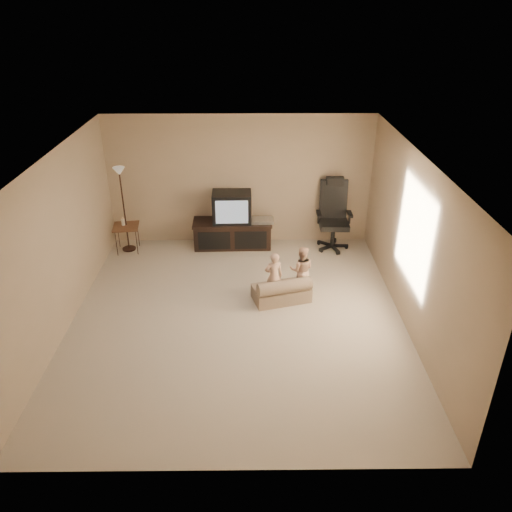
{
  "coord_description": "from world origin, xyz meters",
  "views": [
    {
      "loc": [
        0.22,
        -6.3,
        4.37
      ],
      "look_at": [
        0.29,
        0.6,
        0.75
      ],
      "focal_mm": 35.0,
      "sensor_mm": 36.0,
      "label": 1
    }
  ],
  "objects_px": {
    "toddler_right": "(301,270)",
    "tv_stand": "(233,224)",
    "floor_lamp": "(122,191)",
    "toddler_left": "(274,276)",
    "side_table": "(126,227)",
    "child_sofa": "(282,291)",
    "office_chair": "(333,223)"
  },
  "relations": [
    {
      "from": "office_chair",
      "to": "toddler_left",
      "type": "relative_size",
      "value": 1.64
    },
    {
      "from": "office_chair",
      "to": "floor_lamp",
      "type": "distance_m",
      "value": 4.0
    },
    {
      "from": "office_chair",
      "to": "tv_stand",
      "type": "bearing_deg",
      "value": 179.75
    },
    {
      "from": "side_table",
      "to": "floor_lamp",
      "type": "distance_m",
      "value": 0.7
    },
    {
      "from": "tv_stand",
      "to": "floor_lamp",
      "type": "height_order",
      "value": "floor_lamp"
    },
    {
      "from": "toddler_right",
      "to": "tv_stand",
      "type": "bearing_deg",
      "value": -49.87
    },
    {
      "from": "tv_stand",
      "to": "toddler_left",
      "type": "distance_m",
      "value": 2.07
    },
    {
      "from": "tv_stand",
      "to": "toddler_right",
      "type": "height_order",
      "value": "tv_stand"
    },
    {
      "from": "floor_lamp",
      "to": "toddler_left",
      "type": "xyz_separation_m",
      "value": [
        2.72,
        -1.8,
        -0.78
      ]
    },
    {
      "from": "child_sofa",
      "to": "toddler_right",
      "type": "xyz_separation_m",
      "value": [
        0.32,
        0.27,
        0.24
      ]
    },
    {
      "from": "floor_lamp",
      "to": "toddler_right",
      "type": "distance_m",
      "value": 3.64
    },
    {
      "from": "tv_stand",
      "to": "toddler_left",
      "type": "height_order",
      "value": "tv_stand"
    },
    {
      "from": "floor_lamp",
      "to": "toddler_left",
      "type": "height_order",
      "value": "floor_lamp"
    },
    {
      "from": "office_chair",
      "to": "child_sofa",
      "type": "distance_m",
      "value": 2.25
    },
    {
      "from": "side_table",
      "to": "child_sofa",
      "type": "distance_m",
      "value": 3.4
    },
    {
      "from": "tv_stand",
      "to": "toddler_right",
      "type": "distance_m",
      "value": 2.09
    },
    {
      "from": "floor_lamp",
      "to": "toddler_left",
      "type": "bearing_deg",
      "value": -33.47
    },
    {
      "from": "office_chair",
      "to": "toddler_right",
      "type": "distance_m",
      "value": 1.84
    },
    {
      "from": "tv_stand",
      "to": "toddler_left",
      "type": "relative_size",
      "value": 1.86
    },
    {
      "from": "floor_lamp",
      "to": "child_sofa",
      "type": "bearing_deg",
      "value": -33.09
    },
    {
      "from": "floor_lamp",
      "to": "toddler_left",
      "type": "relative_size",
      "value": 1.98
    },
    {
      "from": "toddler_left",
      "to": "side_table",
      "type": "bearing_deg",
      "value": -45.18
    },
    {
      "from": "side_table",
      "to": "floor_lamp",
      "type": "relative_size",
      "value": 0.43
    },
    {
      "from": "office_chair",
      "to": "toddler_right",
      "type": "xyz_separation_m",
      "value": [
        -0.75,
        -1.68,
        -0.08
      ]
    },
    {
      "from": "tv_stand",
      "to": "side_table",
      "type": "height_order",
      "value": "tv_stand"
    },
    {
      "from": "side_table",
      "to": "toddler_right",
      "type": "relative_size",
      "value": 0.85
    },
    {
      "from": "side_table",
      "to": "floor_lamp",
      "type": "height_order",
      "value": "floor_lamp"
    },
    {
      "from": "child_sofa",
      "to": "toddler_right",
      "type": "bearing_deg",
      "value": 24.28
    },
    {
      "from": "floor_lamp",
      "to": "child_sofa",
      "type": "height_order",
      "value": "floor_lamp"
    },
    {
      "from": "side_table",
      "to": "toddler_right",
      "type": "bearing_deg",
      "value": -25.88
    },
    {
      "from": "tv_stand",
      "to": "toddler_right",
      "type": "xyz_separation_m",
      "value": [
        1.17,
        -1.73,
        -0.04
      ]
    },
    {
      "from": "floor_lamp",
      "to": "toddler_right",
      "type": "bearing_deg",
      "value": -26.55
    }
  ]
}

